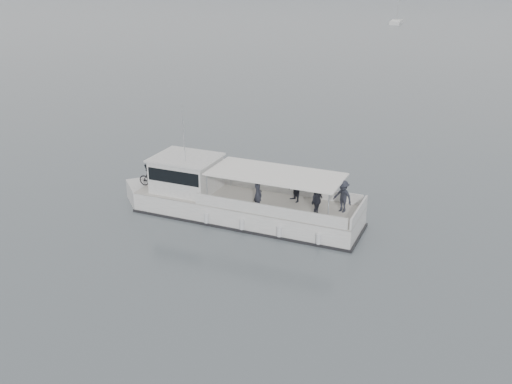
% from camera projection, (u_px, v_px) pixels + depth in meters
% --- Properties ---
extents(ground, '(1400.00, 1400.00, 0.00)m').
position_uv_depth(ground, '(246.00, 204.00, 32.25)').
color(ground, '#525C60').
rests_on(ground, ground).
extents(tour_boat, '(13.87, 4.36, 5.77)m').
position_uv_depth(tour_boat, '(227.00, 199.00, 30.53)').
color(tour_boat, white).
rests_on(tour_boat, ground).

